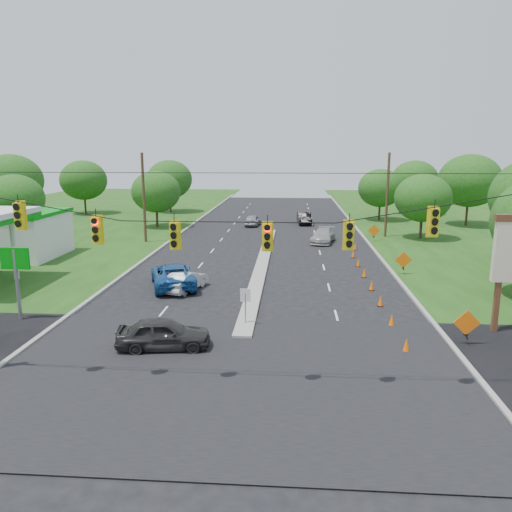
{
  "coord_description": "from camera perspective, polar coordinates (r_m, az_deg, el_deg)",
  "views": [
    {
      "loc": [
        2.41,
        -19.25,
        9.2
      ],
      "look_at": [
        0.21,
        10.85,
        2.8
      ],
      "focal_mm": 35.0,
      "sensor_mm": 36.0,
      "label": 1
    }
  ],
  "objects": [
    {
      "name": "signal_span",
      "position": [
        18.89,
        -3.41,
        -0.98
      ],
      "size": [
        25.6,
        0.32,
        9.0
      ],
      "color": "#422D1C",
      "rests_on": "ground"
    },
    {
      "name": "work_sign_1",
      "position": [
        39.03,
        16.49,
        -0.51
      ],
      "size": [
        1.27,
        0.58,
        1.37
      ],
      "color": "black",
      "rests_on": "ground"
    },
    {
      "name": "ground",
      "position": [
        21.47,
        -2.74,
        -13.42
      ],
      "size": [
        160.0,
        160.0,
        0.0
      ],
      "primitive_type": "plane",
      "color": "black",
      "rests_on": "ground"
    },
    {
      "name": "tree_6",
      "position": [
        76.61,
        -9.85,
        8.63
      ],
      "size": [
        6.72,
        6.72,
        7.84
      ],
      "color": "black",
      "rests_on": "ground"
    },
    {
      "name": "tree_9",
      "position": [
        55.17,
        18.54,
        6.3
      ],
      "size": [
        5.88,
        5.88,
        6.86
      ],
      "color": "black",
      "rests_on": "ground"
    },
    {
      "name": "cone_3",
      "position": [
        34.35,
        13.07,
        -3.28
      ],
      "size": [
        0.32,
        0.32,
        0.7
      ],
      "primitive_type": "cone",
      "color": "#FF6409",
      "rests_on": "ground"
    },
    {
      "name": "tree_5",
      "position": [
        61.67,
        -11.36,
        7.22
      ],
      "size": [
        5.88,
        5.88,
        6.86
      ],
      "color": "black",
      "rests_on": "ground"
    },
    {
      "name": "utility_pole_far_left",
      "position": [
        51.67,
        -12.7,
        6.47
      ],
      "size": [
        0.28,
        0.28,
        9.0
      ],
      "primitive_type": "cylinder",
      "color": "#422D1C",
      "rests_on": "ground"
    },
    {
      "name": "median",
      "position": [
        41.36,
        0.73,
        -0.88
      ],
      "size": [
        1.0,
        34.0,
        0.18
      ],
      "primitive_type": "cube",
      "color": "gray",
      "rests_on": "ground"
    },
    {
      "name": "cone_8",
      "position": [
        51.37,
        10.81,
        1.84
      ],
      "size": [
        0.32,
        0.32,
        0.7
      ],
      "primitive_type": "cone",
      "color": "#FF6409",
      "rests_on": "ground"
    },
    {
      "name": "white_sedan",
      "position": [
        33.68,
        -8.07,
        -2.83
      ],
      "size": [
        2.59,
        4.26,
        1.33
      ],
      "primitive_type": "imported",
      "rotation": [
        0.0,
        0.0,
        2.82
      ],
      "color": "#BDBDBD",
      "rests_on": "ground"
    },
    {
      "name": "curb_left",
      "position": [
        51.64,
        -9.92,
        1.53
      ],
      "size": [
        0.25,
        110.0,
        0.16
      ],
      "primitive_type": "cube",
      "color": "gray",
      "rests_on": "ground"
    },
    {
      "name": "cone_9",
      "position": [
        54.8,
        10.4,
        2.48
      ],
      "size": [
        0.32,
        0.32,
        0.7
      ],
      "primitive_type": "cone",
      "color": "#FF6409",
      "rests_on": "ground"
    },
    {
      "name": "work_sign_2",
      "position": [
        52.56,
        13.33,
        2.78
      ],
      "size": [
        1.27,
        0.58,
        1.37
      ],
      "color": "black",
      "rests_on": "ground"
    },
    {
      "name": "cone_5",
      "position": [
        41.08,
        11.61,
        -0.72
      ],
      "size": [
        0.32,
        0.32,
        0.7
      ],
      "primitive_type": "cone",
      "color": "#FF6409",
      "rests_on": "ground"
    },
    {
      "name": "cone_0",
      "position": [
        24.54,
        16.8,
        -9.7
      ],
      "size": [
        0.32,
        0.32,
        0.7
      ],
      "primitive_type": "cone",
      "color": "#FF6409",
      "rests_on": "ground"
    },
    {
      "name": "blue_pickup",
      "position": [
        34.69,
        -9.48,
        -2.18
      ],
      "size": [
        4.45,
        6.44,
        1.63
      ],
      "primitive_type": "imported",
      "rotation": [
        0.0,
        0.0,
        3.47
      ],
      "color": "#1B5094",
      "rests_on": "ground"
    },
    {
      "name": "tree_12",
      "position": [
        68.41,
        14.04,
        7.55
      ],
      "size": [
        5.88,
        5.88,
        6.86
      ],
      "color": "black",
      "rests_on": "ground"
    },
    {
      "name": "tree_4",
      "position": [
        77.58,
        -19.11,
        8.19
      ],
      "size": [
        6.72,
        6.72,
        7.84
      ],
      "color": "black",
      "rests_on": "ground"
    },
    {
      "name": "silver_car_far",
      "position": [
        51.13,
        7.67,
        2.31
      ],
      "size": [
        3.0,
        5.22,
        1.43
      ],
      "primitive_type": "imported",
      "rotation": [
        0.0,
        0.0,
        -0.22
      ],
      "color": "#A1A1A1",
      "rests_on": "ground"
    },
    {
      "name": "black_sedan",
      "position": [
        24.15,
        -10.52,
        -8.73
      ],
      "size": [
        4.58,
        2.33,
        1.49
      ],
      "primitive_type": "imported",
      "rotation": [
        0.0,
        0.0,
        1.7
      ],
      "color": "#272727",
      "rests_on": "ground"
    },
    {
      "name": "work_sign_0",
      "position": [
        26.01,
        22.95,
        -7.17
      ],
      "size": [
        1.27,
        0.58,
        1.37
      ],
      "color": "black",
      "rests_on": "ground"
    },
    {
      "name": "tree_2",
      "position": [
        57.06,
        -25.85,
        5.9
      ],
      "size": [
        5.88,
        5.88,
        6.86
      ],
      "color": "black",
      "rests_on": "ground"
    },
    {
      "name": "cross_street",
      "position": [
        21.47,
        -2.74,
        -13.42
      ],
      "size": [
        160.0,
        14.0,
        0.02
      ],
      "primitive_type": "cube",
      "color": "black",
      "rests_on": "ground"
    },
    {
      "name": "tree_10",
      "position": [
        66.93,
        23.22,
        7.92
      ],
      "size": [
        7.56,
        7.56,
        8.82
      ],
      "color": "black",
      "rests_on": "ground"
    },
    {
      "name": "cone_7",
      "position": [
        47.95,
        11.27,
        1.11
      ],
      "size": [
        0.32,
        0.32,
        0.7
      ],
      "primitive_type": "cone",
      "color": "#FF6409",
      "rests_on": "ground"
    },
    {
      "name": "dark_car_receding",
      "position": [
        63.93,
        5.53,
        4.33
      ],
      "size": [
        1.93,
        4.72,
        1.52
      ],
      "primitive_type": "imported",
      "rotation": [
        0.0,
        0.0,
        0.07
      ],
      "color": "black",
      "rests_on": "ground"
    },
    {
      "name": "silver_car_oncoming",
      "position": [
        62.25,
        -0.36,
        4.12
      ],
      "size": [
        2.04,
        4.19,
        1.38
      ],
      "primitive_type": "imported",
      "rotation": [
        0.0,
        0.0,
        3.04
      ],
      "color": "#92939E",
      "rests_on": "ground"
    },
    {
      "name": "cone_4",
      "position": [
        37.7,
        12.27,
        -1.88
      ],
      "size": [
        0.32,
        0.32,
        0.7
      ],
      "primitive_type": "cone",
      "color": "#FF6409",
      "rests_on": "ground"
    },
    {
      "name": "tree_11",
      "position": [
        76.42,
        17.66,
        8.24
      ],
      "size": [
        6.72,
        6.72,
        7.84
      ],
      "color": "black",
      "rests_on": "ground"
    },
    {
      "name": "curb_right",
      "position": [
        50.69,
        12.83,
        1.22
      ],
      "size": [
        0.25,
        110.0,
        0.16
      ],
      "primitive_type": "cube",
      "color": "gray",
      "rests_on": "ground"
    },
    {
      "name": "utility_pole_far_right",
      "position": [
        55.38,
        14.76,
        6.72
      ],
      "size": [
        0.28,
        0.28,
        9.0
      ],
      "primitive_type": "cylinder",
      "color": "#422D1C",
      "rests_on": "ground"
    },
    {
      "name": "cone_2",
      "position": [
        31.03,
        14.04,
        -4.97
      ],
      "size": [
        0.32,
        0.32,
        0.7
      ],
      "primitive_type": "cone",
      "color": "#FF6409",
      "rests_on": "ground"
    },
    {
      "name": "cone_1",
      "position": [
        27.76,
        15.25,
        -7.06
      ],
      "size": [
        0.32,
        0.32,
        0.7
      ],
      "primitive_type": "cone",
      "color": "#FF6409",
      "rests_on": "ground"
    },
    {
      "name": "cone_6",
      "position": [
        44.47,
        11.04,
        0.27
      ],
      "size": [
        0.32,
        0.32,
        0.7
      ],
      "primitive_type": "cone",
      "color": "#FF6409",
      "rests_on": "ground"
    },
    {
      "name": "tree_3",
      "position": [
        68.61,
        -26.19,
        7.74
      ],
      "size": [
        7.56,
        7.56,
        8.82
      ],
      "color": "black",
      "rests_on": "ground"
    },
    {
      "name": "median_sign",
      "position": [
        26.52,
        -1.22,
        -4.99
      ],
      "size": [
        0.55,
        0.06,
        2.05
      ],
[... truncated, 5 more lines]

